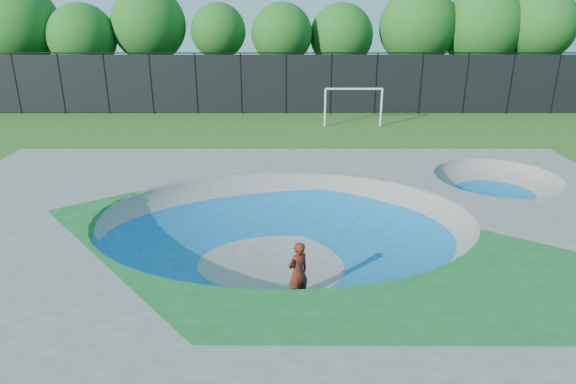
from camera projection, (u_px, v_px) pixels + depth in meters
name	position (u px, v px, depth m)	size (l,w,h in m)	color
ground	(285.00, 262.00, 15.26)	(120.00, 120.00, 0.00)	#2A5718
skate_deck	(284.00, 239.00, 14.99)	(22.00, 14.00, 1.50)	gray
skater	(298.00, 272.00, 13.01)	(0.61, 0.40, 1.68)	#AF2C0E
skateboard	(298.00, 300.00, 13.30)	(0.78, 0.22, 0.05)	black
soccer_goal	(354.00, 100.00, 30.89)	(3.52, 0.12, 2.33)	white
fence	(286.00, 82.00, 34.15)	(48.09, 0.09, 4.04)	black
treeline	(318.00, 30.00, 37.83)	(52.40, 7.50, 8.37)	#463423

